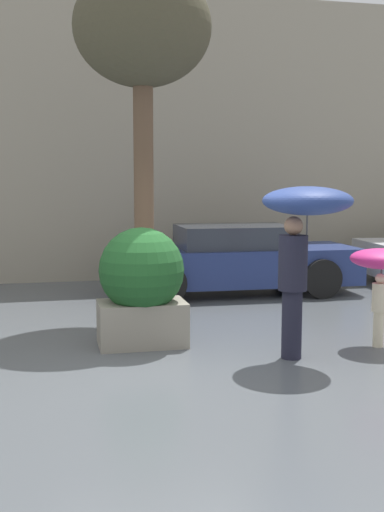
# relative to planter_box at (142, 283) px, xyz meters

# --- Properties ---
(ground_plane) EXTENTS (40.00, 40.00, 0.00)m
(ground_plane) POSITION_rel_planter_box_xyz_m (0.08, -0.86, -0.80)
(ground_plane) COLOR #51565B
(building_facade) EXTENTS (18.00, 0.30, 6.00)m
(building_facade) POSITION_rel_planter_box_xyz_m (0.08, 5.64, 2.20)
(building_facade) COLOR #9E937F
(building_facade) RESTS_ON ground
(planter_box) EXTENTS (1.12, 1.09, 1.52)m
(planter_box) POSITION_rel_planter_box_xyz_m (0.00, 0.00, 0.00)
(planter_box) COLOR gray
(planter_box) RESTS_ON ground
(person_adult) EXTENTS (1.05, 1.05, 2.05)m
(person_adult) POSITION_rel_planter_box_xyz_m (1.76, -1.04, 0.82)
(person_adult) COLOR #1E1E2D
(person_adult) RESTS_ON ground
(person_child) EXTENTS (0.80, 0.80, 1.25)m
(person_child) POSITION_rel_planter_box_xyz_m (2.97, -0.69, 0.24)
(person_child) COLOR beige
(person_child) RESTS_ON ground
(parked_car_near) EXTENTS (4.61, 1.96, 1.28)m
(parked_car_near) POSITION_rel_planter_box_xyz_m (2.23, 3.43, -0.19)
(parked_car_near) COLOR navy
(parked_car_near) RESTS_ON ground
(street_tree) EXTENTS (2.05, 2.05, 5.23)m
(street_tree) POSITION_rel_planter_box_xyz_m (0.28, 1.68, 3.45)
(street_tree) COLOR brown
(street_tree) RESTS_ON ground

